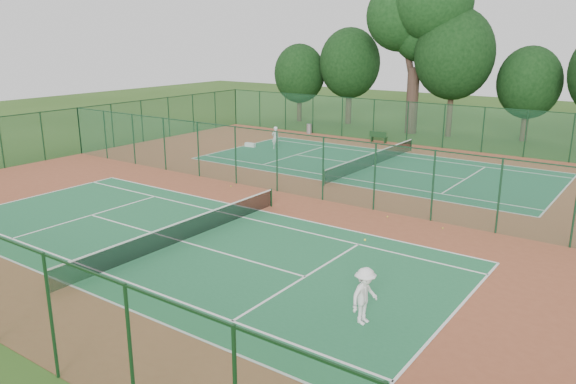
% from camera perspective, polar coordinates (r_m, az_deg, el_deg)
% --- Properties ---
extents(ground, '(120.00, 120.00, 0.00)m').
position_cam_1_polar(ground, '(31.43, 1.15, -0.36)').
color(ground, '#2D5019').
rests_on(ground, ground).
extents(red_pad, '(40.00, 36.00, 0.01)m').
position_cam_1_polar(red_pad, '(31.43, 1.15, -0.35)').
color(red_pad, brown).
rests_on(red_pad, ground).
extents(court_near, '(23.77, 10.97, 0.01)m').
position_cam_1_polar(court_near, '(24.87, -10.66, -4.97)').
color(court_near, '#216A3F').
rests_on(court_near, red_pad).
extents(court_far, '(23.77, 10.97, 0.01)m').
position_cam_1_polar(court_far, '(38.97, 8.63, 2.64)').
color(court_far, '#1F6542').
rests_on(court_far, red_pad).
extents(fence_north, '(40.00, 0.09, 3.50)m').
position_cam_1_polar(fence_north, '(46.74, 13.77, 6.69)').
color(fence_north, '#1C5535').
rests_on(fence_north, ground).
extents(fence_west, '(0.09, 36.00, 3.50)m').
position_cam_1_polar(fence_west, '(45.16, -20.43, 5.86)').
color(fence_west, '#194C2D').
rests_on(fence_west, ground).
extents(fence_divider, '(40.00, 0.09, 3.50)m').
position_cam_1_polar(fence_divider, '(30.99, 1.16, 2.78)').
color(fence_divider, '#1B5132').
rests_on(fence_divider, ground).
extents(tennis_net_near, '(0.10, 12.90, 0.97)m').
position_cam_1_polar(tennis_net_near, '(24.69, -10.72, -3.82)').
color(tennis_net_near, '#13351A').
rests_on(tennis_net_near, ground).
extents(tennis_net_far, '(0.10, 12.90, 0.97)m').
position_cam_1_polar(tennis_net_far, '(38.86, 8.66, 3.40)').
color(tennis_net_far, '#163C1F').
rests_on(tennis_net_far, ground).
extents(player_near, '(0.84, 1.27, 1.83)m').
position_cam_1_polar(player_near, '(17.66, 7.81, -10.41)').
color(player_near, white).
rests_on(player_near, court_near).
extents(player_far, '(0.64, 0.75, 1.75)m').
position_cam_1_polar(player_far, '(44.42, -1.30, 5.56)').
color(player_far, silver).
rests_on(player_far, court_far).
extents(trash_bin, '(0.52, 0.52, 0.87)m').
position_cam_1_polar(trash_bin, '(51.56, 2.17, 6.45)').
color(trash_bin, gray).
rests_on(trash_bin, red_pad).
extents(bench, '(1.52, 0.50, 0.93)m').
position_cam_1_polar(bench, '(47.68, 9.17, 5.56)').
color(bench, black).
rests_on(bench, red_pad).
extents(kit_bag, '(0.90, 0.40, 0.33)m').
position_cam_1_polar(kit_bag, '(45.33, -3.87, 4.80)').
color(kit_bag, white).
rests_on(kit_bag, red_pad).
extents(stray_ball_a, '(0.07, 0.07, 0.07)m').
position_cam_1_polar(stray_ball_a, '(28.05, 10.07, -2.49)').
color(stray_ball_a, gold).
rests_on(stray_ball_a, red_pad).
extents(stray_ball_b, '(0.06, 0.06, 0.06)m').
position_cam_1_polar(stray_ball_b, '(27.00, 15.45, -3.55)').
color(stray_ball_b, gold).
rests_on(stray_ball_b, red_pad).
extents(stray_ball_c, '(0.07, 0.07, 0.07)m').
position_cam_1_polar(stray_ball_c, '(33.36, -5.82, 0.59)').
color(stray_ball_c, '#AFC12D').
rests_on(stray_ball_c, red_pad).
extents(big_tree, '(9.56, 7.00, 14.69)m').
position_cam_1_polar(big_tree, '(52.55, 13.19, 17.13)').
color(big_tree, '#36251D').
rests_on(big_tree, ground).
extents(evergreen_row, '(39.00, 5.00, 12.00)m').
position_cam_1_polar(evergreen_row, '(52.65, 16.72, 5.50)').
color(evergreen_row, black).
rests_on(evergreen_row, ground).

